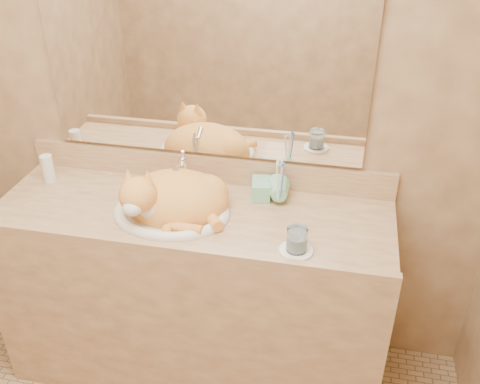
% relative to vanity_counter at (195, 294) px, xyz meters
% --- Properties ---
extents(wall_back, '(2.40, 0.02, 2.50)m').
position_rel_vanity_counter_xyz_m(wall_back, '(0.00, 0.28, 0.82)').
color(wall_back, brown).
rests_on(wall_back, ground).
extents(vanity_counter, '(1.60, 0.55, 0.85)m').
position_rel_vanity_counter_xyz_m(vanity_counter, '(0.00, 0.00, 0.00)').
color(vanity_counter, '#8E633F').
rests_on(vanity_counter, floor).
extents(mirror, '(1.30, 0.02, 0.80)m').
position_rel_vanity_counter_xyz_m(mirror, '(0.00, 0.26, 0.97)').
color(mirror, white).
rests_on(mirror, wall_back).
extents(sink_basin, '(0.53, 0.47, 0.14)m').
position_rel_vanity_counter_xyz_m(sink_basin, '(-0.07, -0.02, 0.50)').
color(sink_basin, white).
rests_on(sink_basin, vanity_counter).
extents(faucet, '(0.07, 0.13, 0.17)m').
position_rel_vanity_counter_xyz_m(faucet, '(-0.07, 0.16, 0.51)').
color(faucet, white).
rests_on(faucet, vanity_counter).
extents(cat, '(0.46, 0.39, 0.23)m').
position_rel_vanity_counter_xyz_m(cat, '(-0.07, -0.00, 0.49)').
color(cat, orange).
rests_on(cat, sink_basin).
extents(soap_dispenser, '(0.09, 0.09, 0.17)m').
position_rel_vanity_counter_xyz_m(soap_dispenser, '(0.26, 0.12, 0.51)').
color(soap_dispenser, '#7AC39E').
rests_on(soap_dispenser, vanity_counter).
extents(toothbrush_cup, '(0.12, 0.12, 0.10)m').
position_rel_vanity_counter_xyz_m(toothbrush_cup, '(0.34, 0.11, 0.47)').
color(toothbrush_cup, '#7AC39E').
rests_on(toothbrush_cup, vanity_counter).
extents(toothbrushes, '(0.03, 0.03, 0.21)m').
position_rel_vanity_counter_xyz_m(toothbrushes, '(0.34, 0.11, 0.55)').
color(toothbrushes, white).
rests_on(toothbrushes, toothbrush_cup).
extents(saucer, '(0.12, 0.12, 0.01)m').
position_rel_vanity_counter_xyz_m(saucer, '(0.44, -0.16, 0.43)').
color(saucer, white).
rests_on(saucer, vanity_counter).
extents(water_glass, '(0.07, 0.07, 0.09)m').
position_rel_vanity_counter_xyz_m(water_glass, '(0.44, -0.16, 0.48)').
color(water_glass, silver).
rests_on(water_glass, saucer).
extents(lotion_bottle, '(0.05, 0.05, 0.12)m').
position_rel_vanity_counter_xyz_m(lotion_bottle, '(-0.67, 0.12, 0.49)').
color(lotion_bottle, white).
rests_on(lotion_bottle, vanity_counter).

